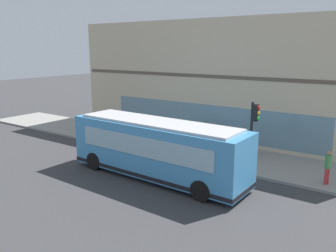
{
  "coord_description": "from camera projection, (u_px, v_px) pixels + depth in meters",
  "views": [
    {
      "loc": [
        -14.15,
        -11.44,
        6.74
      ],
      "look_at": [
        1.83,
        -0.38,
        2.33
      ],
      "focal_mm": 36.8,
      "sensor_mm": 36.0,
      "label": 1
    }
  ],
  "objects": [
    {
      "name": "building_corner",
      "position": [
        233.0,
        79.0,
        27.38
      ],
      "size": [
        8.13,
        23.8,
        8.76
      ],
      "color": "beige",
      "rests_on": "ground"
    },
    {
      "name": "pedestrian_walking_along_curb",
      "position": [
        197.0,
        130.0,
        24.45
      ],
      "size": [
        0.32,
        0.32,
        1.56
      ],
      "color": "#B23338",
      "rests_on": "sidewalk_curb"
    },
    {
      "name": "fire_hydrant",
      "position": [
        207.0,
        149.0,
        21.68
      ],
      "size": [
        0.35,
        0.35,
        0.74
      ],
      "color": "gold",
      "rests_on": "sidewalk_curb"
    },
    {
      "name": "pedestrian_near_hydrant",
      "position": [
        328.0,
        165.0,
        16.86
      ],
      "size": [
        0.32,
        0.32,
        1.72
      ],
      "color": "#B23338",
      "rests_on": "sidewalk_curb"
    },
    {
      "name": "ground",
      "position": [
        144.0,
        172.0,
        19.18
      ],
      "size": [
        120.0,
        120.0,
        0.0
      ],
      "primitive_type": "plane",
      "color": "#38383A"
    },
    {
      "name": "sidewalk_curb",
      "position": [
        190.0,
        149.0,
        23.17
      ],
      "size": [
        4.8,
        40.0,
        0.15
      ],
      "primitive_type": "cube",
      "color": "gray",
      "rests_on": "ground"
    },
    {
      "name": "city_bus_nearside",
      "position": [
        157.0,
        149.0,
        18.06
      ],
      "size": [
        2.84,
        10.11,
        3.07
      ],
      "color": "#3F8CC6",
      "rests_on": "ground"
    },
    {
      "name": "traffic_light_near_corner",
      "position": [
        254.0,
        124.0,
        18.14
      ],
      "size": [
        0.32,
        0.49,
        3.84
      ],
      "color": "black",
      "rests_on": "sidewalk_curb"
    },
    {
      "name": "newspaper_vending_box",
      "position": [
        250.0,
        149.0,
        21.33
      ],
      "size": [
        0.44,
        0.42,
        0.9
      ],
      "color": "#BF3F19",
      "rests_on": "sidewalk_curb"
    }
  ]
}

